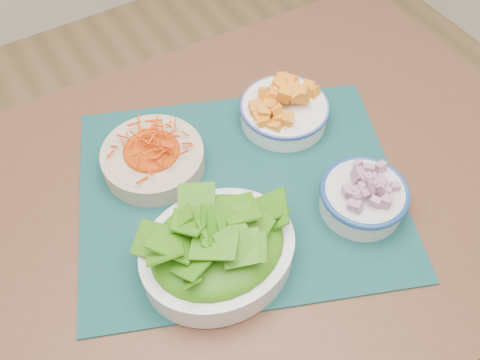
# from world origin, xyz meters

# --- Properties ---
(table) EXTENTS (1.32, 0.91, 0.75)m
(table) POSITION_xyz_m (0.08, 0.28, 0.66)
(table) COLOR brown
(table) RESTS_ON ground
(placemat) EXTENTS (0.71, 0.65, 0.00)m
(placemat) POSITION_xyz_m (0.11, 0.29, 0.75)
(placemat) COLOR #0B2E2E
(placemat) RESTS_ON table
(carrot_bowl) EXTENTS (0.20, 0.20, 0.07)m
(carrot_bowl) POSITION_xyz_m (0.00, 0.42, 0.79)
(carrot_bowl) COLOR beige
(carrot_bowl) RESTS_ON placemat
(squash_bowl) EXTENTS (0.19, 0.19, 0.09)m
(squash_bowl) POSITION_xyz_m (0.28, 0.40, 0.79)
(squash_bowl) COLOR white
(squash_bowl) RESTS_ON placemat
(lettuce_bowl) EXTENTS (0.26, 0.22, 0.11)m
(lettuce_bowl) POSITION_xyz_m (0.01, 0.18, 0.81)
(lettuce_bowl) COLOR white
(lettuce_bowl) RESTS_ON placemat
(onion_bowl) EXTENTS (0.16, 0.16, 0.08)m
(onion_bowl) POSITION_xyz_m (0.28, 0.15, 0.79)
(onion_bowl) COLOR silver
(onion_bowl) RESTS_ON placemat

